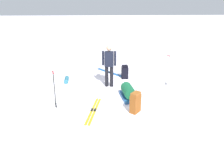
% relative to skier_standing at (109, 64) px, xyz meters
% --- Properties ---
extents(ground_plane, '(80.00, 80.00, 0.00)m').
position_rel_skier_standing_xyz_m(ground_plane, '(0.51, 0.09, -0.95)').
color(ground_plane, white).
extents(skier_standing, '(0.27, 0.56, 1.70)m').
position_rel_skier_standing_xyz_m(skier_standing, '(0.00, 0.00, 0.00)').
color(skier_standing, black).
rests_on(skier_standing, ground_plane).
extents(ski_pair_near, '(1.75, 0.48, 0.05)m').
position_rel_skier_standing_xyz_m(ski_pair_near, '(2.06, -0.57, -0.94)').
color(ski_pair_near, gold).
rests_on(ski_pair_near, ground_plane).
extents(ski_pair_far, '(1.43, 1.30, 0.05)m').
position_rel_skier_standing_xyz_m(ski_pair_far, '(-1.71, 0.10, -0.94)').
color(ski_pair_far, '#245FA4').
rests_on(ski_pair_far, ground_plane).
extents(backpack_large_dark, '(0.41, 0.39, 0.67)m').
position_rel_skier_standing_xyz_m(backpack_large_dark, '(2.19, 0.74, -0.63)').
color(backpack_large_dark, '#944E1B').
rests_on(backpack_large_dark, ground_plane).
extents(backpack_bright, '(0.33, 0.29, 0.59)m').
position_rel_skier_standing_xyz_m(backpack_bright, '(-0.93, 0.73, -0.67)').
color(backpack_bright, black).
rests_on(backpack_bright, ground_plane).
extents(ski_poles_planted_near, '(0.17, 0.10, 1.28)m').
position_rel_skier_standing_xyz_m(ski_poles_planted_near, '(-0.03, 2.37, -0.24)').
color(ski_poles_planted_near, '#B5BEBB').
rests_on(ski_poles_planted_near, ground_plane).
extents(ski_poles_planted_far, '(0.23, 0.12, 1.23)m').
position_rel_skier_standing_xyz_m(ski_poles_planted_far, '(1.71, -1.83, -0.27)').
color(ski_poles_planted_far, black).
rests_on(ski_poles_planted_far, ground_plane).
extents(gear_sled, '(1.07, 0.58, 0.49)m').
position_rel_skier_standing_xyz_m(gear_sled, '(1.15, 0.64, -0.73)').
color(gear_sled, '#225490').
rests_on(gear_sled, ground_plane).
extents(sleeping_mat_rolled, '(0.56, 0.22, 0.18)m').
position_rel_skier_standing_xyz_m(sleeping_mat_rolled, '(-0.60, -1.82, -0.86)').
color(sleeping_mat_rolled, teal).
rests_on(sleeping_mat_rolled, ground_plane).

